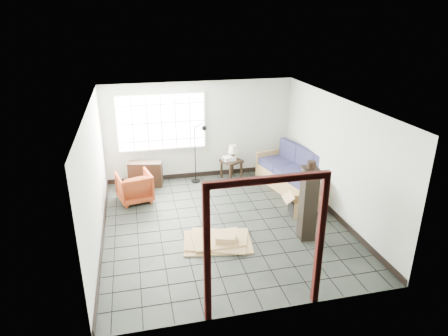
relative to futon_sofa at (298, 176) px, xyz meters
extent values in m
plane|color=black|center=(-2.22, -1.27, -0.38)|extent=(5.50, 5.50, 0.00)
cube|color=silver|center=(-2.22, 1.48, 0.92)|extent=(5.00, 0.02, 2.60)
cube|color=silver|center=(-2.22, -4.02, 0.92)|extent=(5.00, 0.02, 2.60)
cube|color=silver|center=(-4.72, -1.27, 0.92)|extent=(0.02, 5.50, 2.60)
cube|color=silver|center=(0.28, -1.27, 0.92)|extent=(0.02, 5.50, 2.60)
cube|color=white|center=(-2.22, -1.27, 2.22)|extent=(5.00, 5.50, 0.02)
cube|color=black|center=(-2.22, 1.46, -0.32)|extent=(4.95, 0.03, 0.12)
cube|color=black|center=(-4.70, -1.27, -0.32)|extent=(0.03, 5.45, 0.12)
cube|color=black|center=(0.26, -1.27, -0.32)|extent=(0.03, 5.45, 0.12)
cube|color=silver|center=(-3.22, 1.44, 1.22)|extent=(2.32, 0.06, 1.52)
cube|color=white|center=(-3.22, 1.40, 1.22)|extent=(2.20, 0.02, 1.40)
cube|color=#3E100E|center=(-3.07, -3.97, 0.67)|extent=(0.10, 0.08, 2.10)
cube|color=#3E100E|center=(-1.37, -3.97, 0.67)|extent=(0.10, 0.08, 2.10)
cube|color=#3E100E|center=(-2.22, -3.97, 1.77)|extent=(1.80, 0.08, 0.10)
cube|color=olive|center=(-0.07, -0.02, -0.18)|extent=(1.38, 2.40, 0.41)
cube|color=olive|center=(0.18, -1.15, -0.02)|extent=(0.90, 0.27, 0.72)
cube|color=olive|center=(-0.33, 1.12, -0.02)|extent=(0.90, 0.27, 0.72)
cube|color=olive|center=(0.32, 0.07, 0.24)|extent=(0.59, 2.22, 0.79)
cube|color=#181E3C|center=(0.07, -0.75, 0.11)|extent=(0.95, 0.88, 0.18)
cube|color=#181E3C|center=(0.39, -0.68, 0.38)|extent=(0.31, 0.74, 0.59)
cube|color=#181E3C|center=(-0.10, -0.02, 0.11)|extent=(0.95, 0.88, 0.18)
cube|color=#181E3C|center=(0.22, 0.05, 0.38)|extent=(0.31, 0.74, 0.59)
cube|color=#181E3C|center=(-0.26, 0.71, 0.11)|extent=(0.95, 0.88, 0.18)
cube|color=#181E3C|center=(0.06, 0.78, 0.38)|extent=(0.31, 0.74, 0.59)
imported|color=maroon|center=(-4.02, 0.31, 0.00)|extent=(0.89, 0.86, 0.78)
cube|color=black|center=(-1.44, 1.13, 0.11)|extent=(0.64, 0.64, 0.06)
cube|color=black|center=(-1.53, 0.87, -0.14)|extent=(0.06, 0.06, 0.48)
cube|color=black|center=(-1.19, 1.04, -0.14)|extent=(0.06, 0.06, 0.48)
cube|color=black|center=(-1.70, 1.22, -0.14)|extent=(0.06, 0.06, 0.48)
cube|color=black|center=(-1.35, 1.38, -0.14)|extent=(0.06, 0.06, 0.48)
cylinder|color=black|center=(-1.40, 1.14, 0.21)|extent=(0.13, 0.13, 0.14)
cylinder|color=black|center=(-1.40, 1.14, 0.34)|extent=(0.03, 0.03, 0.10)
cone|color=beige|center=(-1.40, 1.14, 0.45)|extent=(0.35, 0.35, 0.20)
cube|color=silver|center=(-1.51, 1.12, 0.20)|extent=(0.35, 0.30, 0.11)
cylinder|color=black|center=(-1.66, 1.09, 0.20)|extent=(0.03, 0.07, 0.07)
cylinder|color=black|center=(-2.42, 1.13, -0.37)|extent=(0.26, 0.26, 0.03)
cylinder|color=black|center=(-2.42, 1.13, 0.39)|extent=(0.02, 0.02, 1.50)
cylinder|color=black|center=(-2.31, 1.08, 1.17)|extent=(0.25, 0.03, 0.13)
sphere|color=black|center=(-2.19, 1.03, 1.11)|extent=(0.14, 0.14, 0.13)
cube|color=black|center=(-3.73, 1.13, -0.05)|extent=(0.90, 0.49, 0.66)
cube|color=black|center=(-3.73, 1.13, -0.04)|extent=(0.83, 0.43, 0.03)
cube|color=black|center=(-0.72, -2.17, 0.35)|extent=(0.32, 0.40, 1.47)
cube|color=black|center=(-0.72, -2.17, 1.08)|extent=(0.36, 0.44, 0.04)
cylinder|color=black|center=(-0.71, -2.14, 1.17)|extent=(0.19, 0.19, 0.13)
cube|color=#A67350|center=(-0.39, -1.22, -0.37)|extent=(0.56, 0.47, 0.02)
cube|color=black|center=(-0.65, -1.20, -0.20)|extent=(0.06, 0.42, 0.36)
cube|color=#A67350|center=(-0.13, -1.25, -0.20)|extent=(0.06, 0.42, 0.36)
cube|color=#A67350|center=(-0.41, -1.43, -0.20)|extent=(0.53, 0.07, 0.36)
cube|color=#A67350|center=(-0.37, -1.01, -0.20)|extent=(0.53, 0.07, 0.36)
cube|color=#A67350|center=(-0.73, -1.19, 0.04)|extent=(0.24, 0.44, 0.15)
cube|color=#A67350|center=(-0.06, -1.26, 0.04)|extent=(0.24, 0.44, 0.15)
cube|color=#A67350|center=(-2.50, -1.97, -0.37)|extent=(1.44, 1.12, 0.03)
cube|color=#A67350|center=(-2.50, -1.97, -0.34)|extent=(1.37, 1.19, 0.03)
cube|color=#A67350|center=(-2.50, -1.97, -0.32)|extent=(0.99, 0.72, 0.03)
cube|color=#A67350|center=(-2.35, -2.06, -0.25)|extent=(0.46, 0.41, 0.11)
camera|label=1|loc=(-3.91, -8.61, 3.86)|focal=32.00mm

